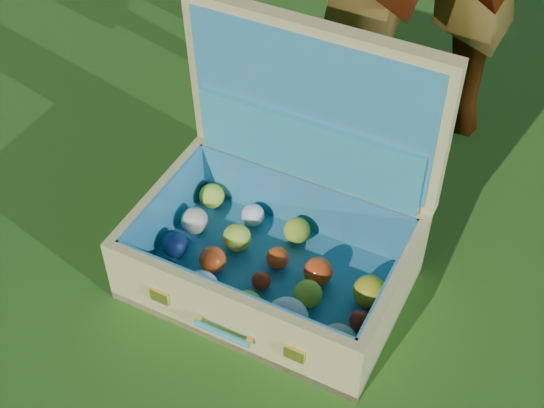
{
  "coord_description": "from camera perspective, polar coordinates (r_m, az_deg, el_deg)",
  "views": [
    {
      "loc": [
        0.05,
        -0.8,
        1.24
      ],
      "look_at": [
        -0.02,
        0.27,
        0.16
      ],
      "focal_mm": 50.0,
      "sensor_mm": 36.0,
      "label": 1
    }
  ],
  "objects": [
    {
      "name": "suitcase",
      "position": [
        1.51,
        0.81,
        -0.95
      ],
      "size": [
        0.65,
        0.57,
        0.52
      ],
      "rotation": [
        0.0,
        0.0,
        -0.4
      ],
      "color": "#D5C873",
      "rests_on": "ground"
    },
    {
      "name": "ground",
      "position": [
        1.47,
        0.23,
        -11.99
      ],
      "size": [
        60.0,
        60.0,
        0.0
      ],
      "primitive_type": "plane",
      "color": "#215114",
      "rests_on": "ground"
    }
  ]
}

